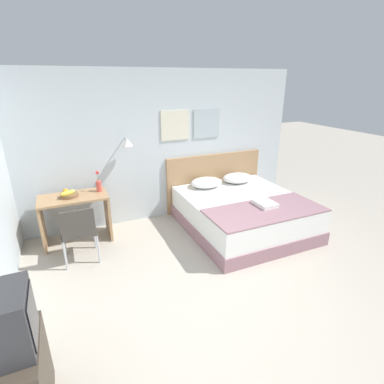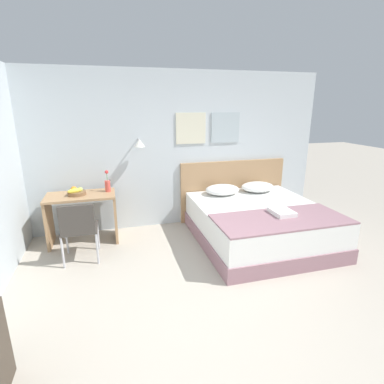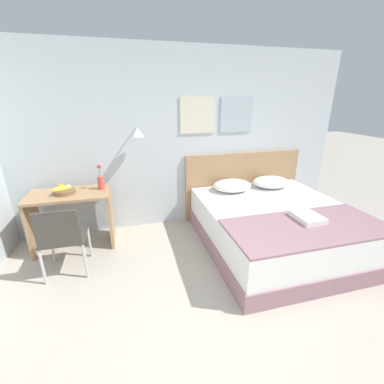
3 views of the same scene
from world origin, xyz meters
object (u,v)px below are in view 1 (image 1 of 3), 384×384
object	(u,v)px
bed	(243,213)
fruit_bowl	(69,194)
headboard	(214,181)
desk_chair	(79,230)
pillow_left	(206,183)
flower_vase	(99,184)
folded_towel_near_foot	(265,203)
desk	(75,211)
television	(0,324)
pillow_right	(238,178)
throw_blanket	(266,210)

from	to	relation	value
bed	fruit_bowl	size ratio (longest dim) A/B	7.74
headboard	desk_chair	distance (m)	2.85
pillow_left	flower_vase	size ratio (longest dim) A/B	1.74
folded_towel_near_foot	desk_chair	distance (m)	2.80
desk	television	bearing A→B (deg)	-102.57
flower_vase	fruit_bowl	bearing A→B (deg)	-171.54
pillow_right	flower_vase	world-z (taller)	flower_vase
headboard	folded_towel_near_foot	size ratio (longest dim) A/B	5.63
bed	throw_blanket	xyz separation A→B (m)	(-0.00, -0.60, 0.31)
headboard	folded_towel_near_foot	bearing A→B (deg)	-86.58
headboard	fruit_bowl	distance (m)	2.75
desk_chair	flower_vase	bearing A→B (deg)	60.90
pillow_left	desk	distance (m)	2.33
headboard	throw_blanket	distance (m)	1.67
fruit_bowl	flower_vase	world-z (taller)	flower_vase
bed	desk_chair	world-z (taller)	desk_chair
folded_towel_near_foot	desk	bearing A→B (deg)	156.79
desk	fruit_bowl	distance (m)	0.30
folded_towel_near_foot	fruit_bowl	xyz separation A→B (m)	(-2.80, 1.17, 0.18)
pillow_right	throw_blanket	world-z (taller)	pillow_right
bed	fruit_bowl	bearing A→B (deg)	165.18
desk	desk_chair	bearing A→B (deg)	-89.90
desk_chair	flower_vase	world-z (taller)	flower_vase
desk_chair	flower_vase	distance (m)	0.92
pillow_right	flower_vase	distance (m)	2.60
throw_blanket	television	distance (m)	3.56
headboard	flower_vase	world-z (taller)	flower_vase
pillow_right	throw_blanket	bearing A→B (deg)	-104.06
throw_blanket	desk_chair	bearing A→B (deg)	166.18
headboard	folded_towel_near_foot	distance (m)	1.53
bed	pillow_right	xyz separation A→B (m)	(0.34, 0.75, 0.38)
bed	pillow_right	size ratio (longest dim) A/B	3.47
bed	pillow_right	bearing A→B (deg)	65.68
desk_chair	fruit_bowl	distance (m)	0.74
headboard	throw_blanket	world-z (taller)	headboard
folded_towel_near_foot	television	size ratio (longest dim) A/B	0.76
desk_chair	pillow_left	bearing A→B (deg)	16.71
throw_blanket	fruit_bowl	xyz separation A→B (m)	(-2.71, 1.32, 0.22)
headboard	flower_vase	distance (m)	2.29
pillow_left	desk	xyz separation A→B (m)	(-2.32, -0.03, -0.14)
throw_blanket	television	world-z (taller)	television
headboard	desk	world-z (taller)	headboard
folded_towel_near_foot	desk	distance (m)	3.00
pillow_right	desk	distance (m)	3.00
television	pillow_left	bearing A→B (deg)	43.09
bed	folded_towel_near_foot	bearing A→B (deg)	-78.74
throw_blanket	fruit_bowl	bearing A→B (deg)	154.06
bed	throw_blanket	distance (m)	0.68
throw_blanket	fruit_bowl	distance (m)	3.03
throw_blanket	folded_towel_near_foot	xyz separation A→B (m)	(0.09, 0.15, 0.04)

